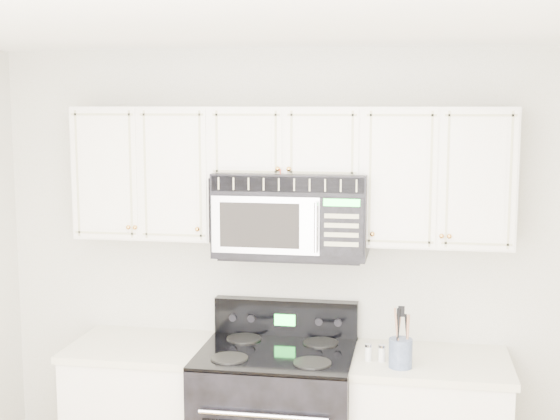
# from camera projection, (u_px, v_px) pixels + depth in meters

# --- Properties ---
(room) EXTENTS (3.51, 3.51, 2.61)m
(room) POSITION_uv_depth(u_px,v_px,m) (220.00, 372.00, 2.88)
(room) COLOR brown
(room) RESTS_ON ground
(upper_cabinets) EXTENTS (2.44, 0.37, 0.75)m
(upper_cabinets) POSITION_uv_depth(u_px,v_px,m) (289.00, 167.00, 4.35)
(upper_cabinets) COLOR silver
(upper_cabinets) RESTS_ON ground
(microwave) EXTENTS (0.84, 0.47, 0.46)m
(microwave) POSITION_uv_depth(u_px,v_px,m) (292.00, 213.00, 4.33)
(microwave) COLOR black
(microwave) RESTS_ON ground
(utensil_crock) EXTENTS (0.12, 0.12, 0.33)m
(utensil_crock) POSITION_uv_depth(u_px,v_px,m) (401.00, 351.00, 4.06)
(utensil_crock) COLOR slate
(utensil_crock) RESTS_ON base_cabinet_right
(shaker_salt) EXTENTS (0.04, 0.04, 0.09)m
(shaker_salt) POSITION_uv_depth(u_px,v_px,m) (382.00, 353.00, 4.15)
(shaker_salt) COLOR silver
(shaker_salt) RESTS_ON base_cabinet_right
(shaker_pepper) EXTENTS (0.04, 0.04, 0.09)m
(shaker_pepper) POSITION_uv_depth(u_px,v_px,m) (368.00, 352.00, 4.17)
(shaker_pepper) COLOR silver
(shaker_pepper) RESTS_ON base_cabinet_right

